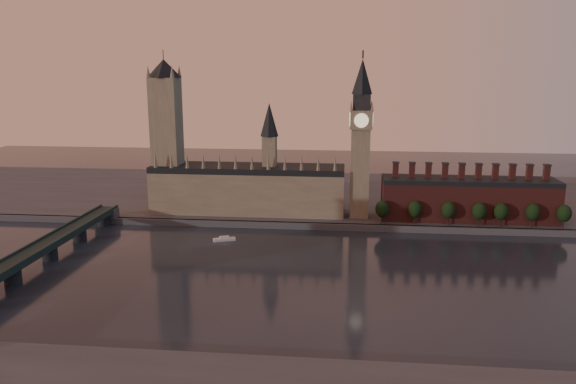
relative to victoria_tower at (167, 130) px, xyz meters
name	(u,v)px	position (x,y,z in m)	size (l,w,h in m)	color
ground	(342,283)	(120.00, -115.00, -59.09)	(900.00, 900.00, 0.00)	black
north_bank	(344,196)	(120.00, 63.04, -57.09)	(900.00, 182.00, 4.00)	#4C4D52
palace_of_westminster	(249,187)	(55.59, -0.09, -37.46)	(130.00, 30.30, 74.00)	gray
victoria_tower	(167,130)	(0.00, 0.00, 0.00)	(24.00, 24.00, 108.00)	gray
big_ben	(361,137)	(130.00, -5.00, -2.26)	(15.00, 15.00, 107.00)	gray
chimney_block	(468,198)	(200.00, -5.00, -41.27)	(110.00, 25.00, 37.00)	maroon
embankment_tree_0	(382,209)	(144.23, -21.13, -45.62)	(8.60, 8.60, 14.88)	black
embankment_tree_1	(415,209)	(164.80, -19.82, -45.62)	(8.60, 8.60, 14.88)	black
embankment_tree_2	(449,210)	(185.32, -20.10, -45.62)	(8.60, 8.60, 14.88)	black
embankment_tree_3	(479,211)	(203.72, -21.01, -45.62)	(8.60, 8.60, 14.88)	black
embankment_tree_4	(501,212)	(216.93, -20.63, -45.62)	(8.60, 8.60, 14.88)	black
embankment_tree_5	(533,212)	(236.12, -19.82, -45.62)	(8.60, 8.60, 14.88)	black
embankment_tree_6	(564,213)	(254.11, -21.18, -45.62)	(8.60, 8.60, 14.88)	black
westminster_bridge	(29,259)	(-35.00, -117.70, -51.65)	(14.00, 200.00, 11.55)	#1D2D28
river_boat	(224,239)	(50.07, -54.66, -58.09)	(13.46, 8.19, 2.60)	silver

